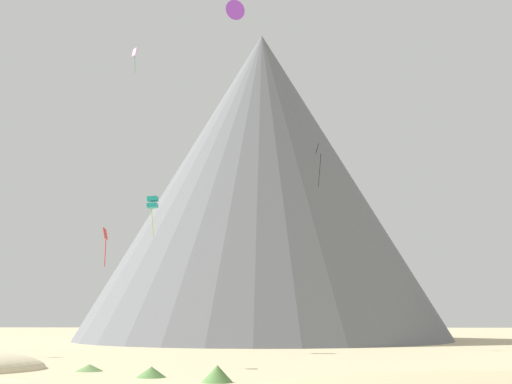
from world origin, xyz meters
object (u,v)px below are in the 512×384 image
kite_red_low (105,238)px  kite_teal_mid (153,203)px  kite_magenta_high (134,55)px  kite_violet_high (235,10)px  kite_black_mid (318,155)px  bush_near_right (151,372)px  rock_massif (266,196)px  bush_far_right (217,374)px  bush_scatter_east (89,368)px

kite_red_low → kite_teal_mid: bearing=46.3°
kite_magenta_high → kite_violet_high: bearing=34.7°
kite_magenta_high → kite_black_mid: (24.62, -18.64, -18.99)m
bush_near_right → kite_magenta_high: bearing=104.7°
rock_massif → kite_red_low: 65.83m
kite_teal_mid → kite_red_low: size_ratio=1.45×
kite_red_low → kite_violet_high: (9.96, 16.16, 28.06)m
bush_far_right → bush_scatter_east: (-10.69, 8.60, -0.28)m
kite_black_mid → kite_violet_high: (-9.25, 0.89, 17.35)m
bush_near_right → kite_red_low: 15.32m
bush_scatter_east → kite_magenta_high: kite_magenta_high is taller
bush_far_right → bush_scatter_east: bush_far_right is taller
bush_far_right → kite_violet_high: bearing=91.9°
kite_red_low → kite_magenta_high: bearing=54.5°
rock_massif → kite_teal_mid: size_ratio=18.21×
bush_scatter_east → bush_near_right: bearing=-41.8°
rock_massif → kite_red_low: (-12.51, -63.05, -14.21)m
bush_near_right → bush_far_right: (4.92, -3.44, 0.17)m
rock_massif → kite_violet_high: 48.95m
kite_black_mid → kite_violet_high: size_ratio=1.99×
rock_massif → kite_magenta_high: bearing=-121.6°
kite_black_mid → kite_red_low: kite_black_mid is taller
bush_scatter_east → kite_red_low: size_ratio=0.65×
bush_far_right → kite_magenta_high: kite_magenta_high is taller
bush_scatter_east → kite_black_mid: bearing=45.9°
bush_scatter_east → kite_teal_mid: kite_teal_mid is taller
kite_magenta_high → kite_teal_mid: bearing=19.6°
bush_near_right → kite_violet_high: bearing=81.2°
kite_black_mid → kite_red_low: size_ratio=1.43×
bush_near_right → bush_scatter_east: size_ratio=0.97×
kite_black_mid → kite_violet_high: bearing=131.2°
bush_far_right → kite_teal_mid: 41.71m
bush_far_right → kite_violet_high: size_ratio=0.86×
rock_massif → bush_near_right: bearing=-95.1°
bush_far_right → rock_massif: (1.59, 75.97, 24.47)m
rock_massif → kite_magenta_high: (-17.91, -29.13, 15.49)m
rock_massif → kite_violet_high: size_ratio=36.89×
bush_far_right → rock_massif: 79.83m
rock_massif → kite_red_low: size_ratio=26.46×
rock_massif → kite_black_mid: bearing=-82.0°
kite_red_low → kite_violet_high: 33.88m
bush_near_right → bush_scatter_east: 7.74m
kite_teal_mid → kite_red_low: (0.33, -23.43, -6.82)m
bush_scatter_east → kite_violet_high: bearing=64.6°
kite_magenta_high → kite_teal_mid: 25.67m
kite_teal_mid → kite_black_mid: kite_black_mid is taller
bush_scatter_east → kite_violet_high: 44.77m
bush_scatter_east → kite_red_low: 11.40m
bush_near_right → kite_magenta_high: size_ratio=0.56×
kite_teal_mid → bush_scatter_east: bearing=3.4°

